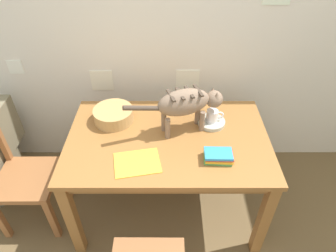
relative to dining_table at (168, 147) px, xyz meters
name	(u,v)px	position (x,y,z in m)	size (l,w,h in m)	color
wall_rear	(177,28)	(0.07, 0.67, 0.59)	(4.66, 0.11, 2.50)	silver
dining_table	(168,147)	(0.00, 0.00, 0.00)	(1.37, 0.87, 0.75)	#9B6633
cat	(187,103)	(0.13, 0.09, 0.31)	(0.65, 0.27, 0.33)	#856B57
saucer_bowl	(211,122)	(0.31, 0.15, 0.10)	(0.19, 0.19, 0.03)	#B5B8A9
coffee_mug	(213,116)	(0.31, 0.15, 0.16)	(0.13, 0.08, 0.09)	white
magazine	(137,163)	(-0.19, -0.24, 0.09)	(0.28, 0.22, 0.01)	yellow
book_stack	(218,156)	(0.31, -0.21, 0.12)	(0.19, 0.13, 0.06)	#4F9D50
wicker_basket	(114,115)	(-0.39, 0.19, 0.14)	(0.28, 0.28, 0.10)	tan
wooden_chair_near	(20,177)	(-1.07, -0.09, -0.21)	(0.42, 0.42, 0.93)	#9C6137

